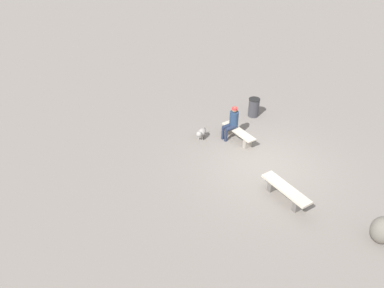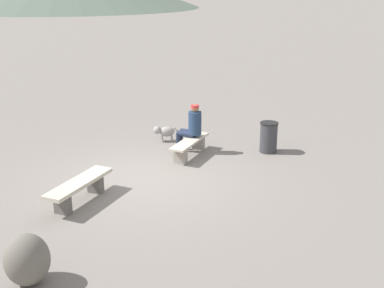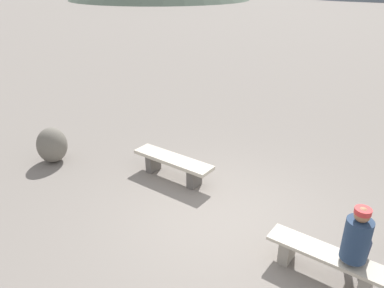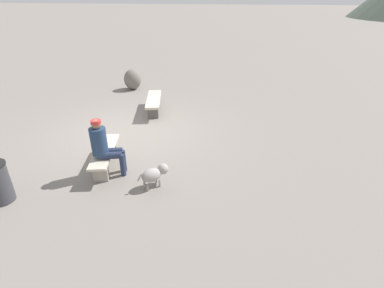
# 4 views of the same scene
# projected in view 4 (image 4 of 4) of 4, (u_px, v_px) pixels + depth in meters

# --- Properties ---
(ground) EXTENTS (210.00, 210.00, 0.06)m
(ground) POSITION_uv_depth(u_px,v_px,m) (130.00, 134.00, 8.20)
(ground) COLOR gray
(bench_left) EXTENTS (1.81, 0.83, 0.46)m
(bench_left) POSITION_uv_depth(u_px,v_px,m) (154.00, 102.00, 9.49)
(bench_left) COLOR #605B56
(bench_left) RESTS_ON ground
(bench_right) EXTENTS (1.65, 0.75, 0.42)m
(bench_right) POSITION_uv_depth(u_px,v_px,m) (105.00, 155.00, 6.47)
(bench_right) COLOR gray
(bench_right) RESTS_ON ground
(seated_person) EXTENTS (0.44, 0.66, 1.26)m
(seated_person) POSITION_uv_depth(u_px,v_px,m) (104.00, 144.00, 6.00)
(seated_person) COLOR navy
(seated_person) RESTS_ON ground
(dog) EXTENTS (0.54, 0.54, 0.44)m
(dog) POSITION_uv_depth(u_px,v_px,m) (154.00, 174.00, 5.80)
(dog) COLOR gray
(dog) RESTS_ON ground
(boulder) EXTENTS (0.90, 0.91, 0.79)m
(boulder) POSITION_uv_depth(u_px,v_px,m) (133.00, 79.00, 11.72)
(boulder) COLOR #6B665B
(boulder) RESTS_ON ground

